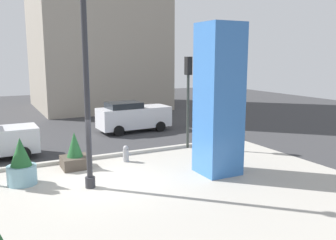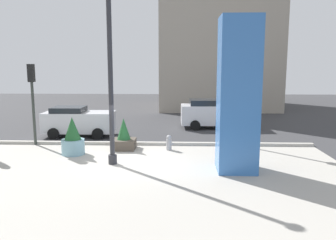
{
  "view_description": "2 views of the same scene",
  "coord_description": "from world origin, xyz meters",
  "views": [
    {
      "loc": [
        -3.81,
        -12.66,
        4.66
      ],
      "look_at": [
        2.54,
        -0.3,
        2.2
      ],
      "focal_mm": 38.62,
      "sensor_mm": 36.0,
      "label": 1
    },
    {
      "loc": [
        2.18,
        -14.27,
        4.15
      ],
      "look_at": [
        1.69,
        -0.45,
        1.9
      ],
      "focal_mm": 36.77,
      "sensor_mm": 36.0,
      "label": 2
    }
  ],
  "objects": [
    {
      "name": "fire_hydrant",
      "position": [
        1.65,
        2.08,
        0.37
      ],
      "size": [
        0.36,
        0.26,
        0.75
      ],
      "color": "#99999E",
      "rests_on": "ground_plane"
    },
    {
      "name": "curb_strip",
      "position": [
        0.0,
        3.12,
        0.08
      ],
      "size": [
        18.0,
        0.24,
        0.16
      ],
      "primitive_type": "cube",
      "color": "#B7B2A8",
      "rests_on": "ground_plane"
    },
    {
      "name": "lamp_post",
      "position": [
        -0.64,
        -0.38,
        3.44
      ],
      "size": [
        0.44,
        0.44,
        7.04
      ],
      "color": "#2D2D33",
      "rests_on": "ground_plane"
    },
    {
      "name": "traffic_light_far_side",
      "position": [
        5.38,
        3.02,
        3.12
      ],
      "size": [
        0.28,
        0.42,
        4.64
      ],
      "color": "#333833",
      "rests_on": "ground_plane"
    },
    {
      "name": "car_passing_lane",
      "position": [
        -3.72,
        5.23,
        0.89
      ],
      "size": [
        4.04,
        2.03,
        1.72
      ],
      "color": "silver",
      "rests_on": "ground_plane"
    },
    {
      "name": "traffic_light_corner",
      "position": [
        -5.35,
        2.97,
        2.82
      ],
      "size": [
        0.28,
        0.42,
        4.17
      ],
      "color": "#333833",
      "rests_on": "ground_plane"
    },
    {
      "name": "plaza_pavement",
      "position": [
        0.0,
        -2.0,
        0.0
      ],
      "size": [
        18.0,
        10.0,
        0.02
      ],
      "primitive_type": "cube",
      "color": "#ADA89E",
      "rests_on": "ground_plane"
    },
    {
      "name": "potted_plant_by_pillar",
      "position": [
        -0.58,
        2.19,
        0.58
      ],
      "size": [
        1.11,
        1.11,
        1.55
      ],
      "color": "#4C4238",
      "rests_on": "ground_plane"
    },
    {
      "name": "art_pillar_blue",
      "position": [
        4.39,
        -1.06,
        2.97
      ],
      "size": [
        1.49,
        1.49,
        5.93
      ],
      "primitive_type": "cube",
      "color": "#3870BC",
      "rests_on": "ground_plane"
    },
    {
      "name": "potted_plant_mid_plaza",
      "position": [
        -2.78,
        1.1,
        0.74
      ],
      "size": [
        1.05,
        1.05,
        1.76
      ],
      "color": "#7AA8B7",
      "rests_on": "ground_plane"
    },
    {
      "name": "ground_plane",
      "position": [
        0.0,
        4.0,
        0.0
      ],
      "size": [
        60.0,
        60.0,
        0.0
      ],
      "primitive_type": "plane",
      "color": "#38383A"
    },
    {
      "name": "car_curb_east",
      "position": [
        4.44,
        8.17,
        0.96
      ],
      "size": [
        4.54,
        2.12,
        1.88
      ],
      "color": "silver",
      "rests_on": "ground_plane"
    }
  ]
}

